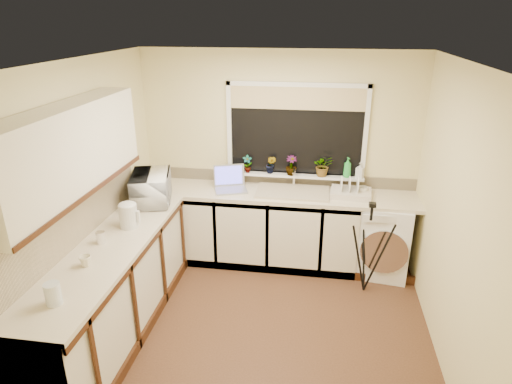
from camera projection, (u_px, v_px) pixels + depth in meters
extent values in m
plane|color=brown|center=(260.00, 323.00, 4.28)|extent=(3.20, 3.20, 0.00)
plane|color=white|center=(261.00, 61.00, 3.37)|extent=(3.20, 3.20, 0.00)
plane|color=beige|center=(278.00, 157.00, 5.20)|extent=(3.20, 0.00, 3.20)
plane|color=beige|center=(222.00, 316.00, 2.45)|extent=(3.20, 0.00, 3.20)
plane|color=beige|center=(88.00, 197.00, 4.05)|extent=(0.00, 3.00, 3.00)
plane|color=beige|center=(454.00, 220.00, 3.60)|extent=(0.00, 3.00, 3.00)
cube|color=silver|center=(247.00, 227.00, 5.27)|extent=(2.55, 0.60, 0.86)
cube|color=silver|center=(114.00, 292.00, 4.03)|extent=(0.54, 2.40, 0.86)
cube|color=beige|center=(275.00, 194.00, 5.06)|extent=(3.20, 0.60, 0.04)
cube|color=beige|center=(108.00, 249.00, 3.86)|extent=(0.60, 2.40, 0.04)
cube|color=silver|center=(67.00, 152.00, 3.40)|extent=(0.28, 1.90, 0.70)
cube|color=beige|center=(73.00, 221.00, 3.81)|extent=(0.02, 2.40, 0.45)
cube|color=beige|center=(278.00, 178.00, 5.29)|extent=(3.20, 0.02, 0.14)
cube|color=black|center=(296.00, 131.00, 5.04)|extent=(1.50, 0.02, 1.00)
cube|color=tan|center=(297.00, 98.00, 4.88)|extent=(1.50, 0.02, 0.25)
cube|color=white|center=(294.00, 175.00, 5.18)|extent=(1.60, 0.14, 0.03)
cube|color=tan|center=(293.00, 192.00, 5.02)|extent=(0.82, 0.46, 0.03)
cylinder|color=silver|center=(294.00, 178.00, 5.14)|extent=(0.03, 0.03, 0.24)
cube|color=white|center=(381.00, 237.00, 5.03)|extent=(0.68, 0.66, 0.86)
cube|color=#919298|center=(231.00, 190.00, 5.08)|extent=(0.42, 0.36, 0.02)
cube|color=#5E5CFA|center=(229.00, 175.00, 5.17)|extent=(0.36, 0.17, 0.25)
cylinder|color=silver|center=(128.00, 216.00, 4.18)|extent=(0.17, 0.17, 0.23)
cube|color=beige|center=(351.00, 193.00, 4.93)|extent=(0.47, 0.37, 0.07)
cylinder|color=silver|center=(53.00, 294.00, 3.06)|extent=(0.11, 0.11, 0.16)
cylinder|color=white|center=(101.00, 238.00, 3.90)|extent=(0.08, 0.08, 0.11)
imported|color=white|center=(151.00, 188.00, 4.73)|extent=(0.53, 0.66, 0.32)
imported|color=#999999|center=(247.00, 164.00, 5.18)|extent=(0.13, 0.10, 0.21)
imported|color=#999999|center=(271.00, 165.00, 5.16)|extent=(0.14, 0.12, 0.21)
imported|color=#999999|center=(291.00, 165.00, 5.11)|extent=(0.15, 0.15, 0.23)
imported|color=#999999|center=(323.00, 166.00, 5.07)|extent=(0.25, 0.23, 0.25)
imported|color=green|center=(347.00, 167.00, 5.03)|extent=(0.12, 0.12, 0.23)
imported|color=#999999|center=(360.00, 170.00, 5.03)|extent=(0.11, 0.11, 0.18)
imported|color=silver|center=(362.00, 191.00, 4.94)|extent=(0.14, 0.14, 0.10)
imported|color=beige|center=(85.00, 261.00, 3.54)|extent=(0.11, 0.11, 0.09)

